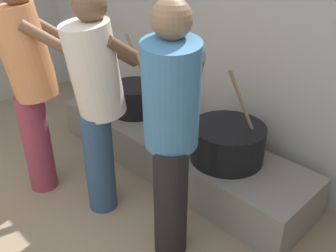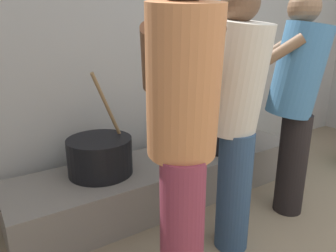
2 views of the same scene
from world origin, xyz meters
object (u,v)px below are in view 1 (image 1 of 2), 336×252
at_px(cook_in_blue_shirt, 171,125).
at_px(cook_in_cream_shirt, 97,95).
at_px(cook_in_orange_shirt, 30,77).
at_px(cooking_pot_secondary, 135,98).
at_px(cooking_pot_main, 227,142).

relative_size(cook_in_blue_shirt, cook_in_cream_shirt, 1.00).
relative_size(cook_in_blue_shirt, cook_in_orange_shirt, 0.96).
bearing_deg(cook_in_orange_shirt, cook_in_cream_shirt, 21.21).
distance_m(cook_in_blue_shirt, cook_in_cream_shirt, 0.61).
bearing_deg(cooking_pot_secondary, cook_in_cream_shirt, -54.31).
bearing_deg(cook_in_blue_shirt, cook_in_orange_shirt, -167.69).
height_order(cook_in_blue_shirt, cook_in_cream_shirt, cook_in_blue_shirt).
xyz_separation_m(cooking_pot_main, cook_in_blue_shirt, (0.08, -0.64, 0.41)).
bearing_deg(cook_in_cream_shirt, cook_in_orange_shirt, -158.79).
distance_m(cook_in_orange_shirt, cook_in_cream_shirt, 0.54).
relative_size(cooking_pot_secondary, cook_in_cream_shirt, 0.47).
bearing_deg(cooking_pot_secondary, cooking_pot_main, -2.19).
relative_size(cook_in_orange_shirt, cook_in_cream_shirt, 1.04).
bearing_deg(cooking_pot_main, cook_in_blue_shirt, -83.24).
bearing_deg(cook_in_cream_shirt, cooking_pot_main, 52.09).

